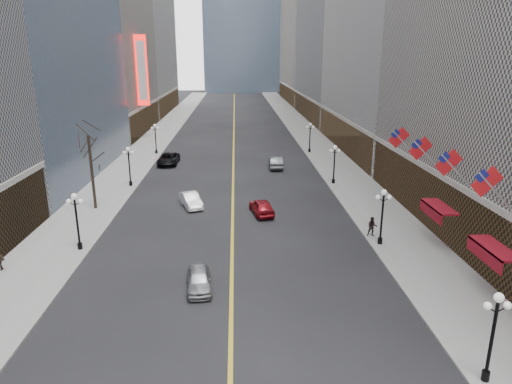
{
  "coord_description": "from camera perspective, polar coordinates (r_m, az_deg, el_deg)",
  "views": [
    {
      "loc": [
        0.41,
        -3.22,
        14.59
      ],
      "look_at": [
        1.3,
        16.78,
        8.57
      ],
      "focal_mm": 32.0,
      "sensor_mm": 36.0,
      "label": 1
    }
  ],
  "objects": [
    {
      "name": "bldg_east_d",
      "position": [
        155.94,
        9.08,
        22.65
      ],
      "size": [
        26.6,
        46.6,
        62.8
      ],
      "color": "#A89B8B",
      "rests_on": "ground"
    },
    {
      "name": "streetlamp_west_2",
      "position": [
        53.94,
        -15.59,
        3.6
      ],
      "size": [
        1.26,
        0.44,
        4.52
      ],
      "color": "black",
      "rests_on": "sidewalk_west"
    },
    {
      "name": "bldg_east_c",
      "position": [
        113.53,
        13.43,
        21.16
      ],
      "size": [
        26.6,
        40.6,
        48.8
      ],
      "color": "gray",
      "rests_on": "ground"
    },
    {
      "name": "streetlamp_west_1",
      "position": [
        37.27,
        -21.55,
        -2.76
      ],
      "size": [
        1.26,
        0.44,
        4.52
      ],
      "color": "black",
      "rests_on": "sidewalk_west"
    },
    {
      "name": "streetlamp_east_3",
      "position": [
        71.12,
        6.76,
        7.16
      ],
      "size": [
        1.26,
        0.44,
        4.52
      ],
      "color": "black",
      "rests_on": "sidewalk_east"
    },
    {
      "name": "flag_3",
      "position": [
        34.48,
        23.17,
        3.14
      ],
      "size": [
        2.87,
        0.12,
        2.87
      ],
      "color": "#B2B2B7",
      "rests_on": "ground"
    },
    {
      "name": "flag_4",
      "position": [
        38.93,
        20.09,
        4.91
      ],
      "size": [
        2.87,
        0.12,
        2.87
      ],
      "color": "#B2B2B7",
      "rests_on": "ground"
    },
    {
      "name": "theatre_marquee",
      "position": [
        84.84,
        -14.07,
        14.5
      ],
      "size": [
        2.0,
        0.55,
        12.0
      ],
      "color": "red",
      "rests_on": "ground"
    },
    {
      "name": "ped_east_walk",
      "position": [
        39.03,
        14.33,
        -4.21
      ],
      "size": [
        0.89,
        0.61,
        1.67
      ],
      "primitive_type": "imported",
      "rotation": [
        0.0,
        0.0,
        -0.22
      ],
      "color": "black",
      "rests_on": "sidewalk_east"
    },
    {
      "name": "car_nb_far",
      "position": [
        64.58,
        -10.89,
        4.09
      ],
      "size": [
        2.7,
        5.69,
        1.57
      ],
      "primitive_type": "imported",
      "rotation": [
        0.0,
        0.0,
        -0.02
      ],
      "color": "black",
      "rests_on": "ground"
    },
    {
      "name": "streetlamp_east_1",
      "position": [
        37.01,
        15.53,
        -2.31
      ],
      "size": [
        1.26,
        0.44,
        4.52
      ],
      "color": "black",
      "rests_on": "sidewalk_east"
    },
    {
      "name": "car_nb_near",
      "position": [
        30.27,
        -7.15,
        -10.77
      ],
      "size": [
        1.98,
        4.09,
        1.35
      ],
      "primitive_type": "imported",
      "rotation": [
        0.0,
        0.0,
        0.1
      ],
      "color": "#919498",
      "rests_on": "ground"
    },
    {
      "name": "awning_b",
      "position": [
        31.86,
        27.38,
        -6.43
      ],
      "size": [
        1.4,
        4.0,
        0.93
      ],
      "color": "maroon",
      "rests_on": "ground"
    },
    {
      "name": "car_sb_far",
      "position": [
        61.41,
        2.47,
        3.74
      ],
      "size": [
        1.76,
        4.86,
        1.59
      ],
      "primitive_type": "imported",
      "rotation": [
        0.0,
        0.0,
        3.13
      ],
      "color": "#44484B",
      "rests_on": "ground"
    },
    {
      "name": "sidewalk_west",
      "position": [
        76.02,
        -13.48,
        5.27
      ],
      "size": [
        6.0,
        230.0,
        0.15
      ],
      "primitive_type": "cube",
      "color": "gray",
      "rests_on": "ground"
    },
    {
      "name": "tree_west_far",
      "position": [
        46.17,
        -20.12,
        5.29
      ],
      "size": [
        3.6,
        3.6,
        7.92
      ],
      "color": "#2D231C",
      "rests_on": "sidewalk_west"
    },
    {
      "name": "sidewalk_east",
      "position": [
        75.87,
        7.86,
        5.55
      ],
      "size": [
        6.0,
        230.0,
        0.15
      ],
      "primitive_type": "cube",
      "color": "gray",
      "rests_on": "ground"
    },
    {
      "name": "streetlamp_east_2",
      "position": [
        53.76,
        9.78,
        3.93
      ],
      "size": [
        1.26,
        0.44,
        4.52
      ],
      "color": "black",
      "rests_on": "sidewalk_east"
    },
    {
      "name": "streetlamp_east_0",
      "position": [
        23.72,
        27.57,
        -14.88
      ],
      "size": [
        1.26,
        0.44,
        4.52
      ],
      "color": "black",
      "rests_on": "sidewalk_east"
    },
    {
      "name": "flag_2",
      "position": [
        30.19,
        27.13,
        0.86
      ],
      "size": [
        2.87,
        0.12,
        2.87
      ],
      "color": "#B2B2B7",
      "rests_on": "ground"
    },
    {
      "name": "streetlamp_west_3",
      "position": [
        71.26,
        -12.46,
        6.9
      ],
      "size": [
        1.26,
        0.44,
        4.52
      ],
      "color": "black",
      "rests_on": "sidewalk_west"
    },
    {
      "name": "car_nb_mid",
      "position": [
        46.03,
        -8.14,
        -1.0
      ],
      "size": [
        2.83,
        4.49,
        1.4
      ],
      "primitive_type": "imported",
      "rotation": [
        0.0,
        0.0,
        0.35
      ],
      "color": "white",
      "rests_on": "ground"
    },
    {
      "name": "flag_5",
      "position": [
        43.51,
        17.64,
        6.29
      ],
      "size": [
        2.87,
        0.12,
        2.87
      ],
      "color": "#B2B2B7",
      "rests_on": "ground"
    },
    {
      "name": "awning_c",
      "position": [
        38.5,
        21.66,
        -1.88
      ],
      "size": [
        1.4,
        4.0,
        0.93
      ],
      "color": "maroon",
      "rests_on": "ground"
    },
    {
      "name": "lane_line",
      "position": [
        84.49,
        -2.8,
        6.78
      ],
      "size": [
        0.25,
        200.0,
        0.02
      ],
      "primitive_type": "cube",
      "color": "gold",
      "rests_on": "ground"
    },
    {
      "name": "car_sb_mid",
      "position": [
        43.45,
        0.7,
        -1.84
      ],
      "size": [
        2.54,
        4.63,
        1.49
      ],
      "primitive_type": "imported",
      "rotation": [
        0.0,
        0.0,
        3.33
      ],
      "color": "maroon",
      "rests_on": "ground"
    }
  ]
}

